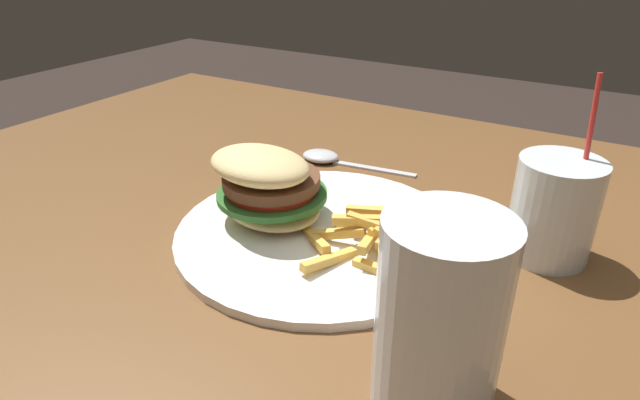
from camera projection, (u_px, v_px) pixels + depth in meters
meal_plate_near at (297, 210)px, 0.59m from camera, size 0.32×0.32×0.10m
beer_glass at (439, 320)px, 0.36m from camera, size 0.09×0.09×0.15m
juice_glass at (553, 213)px, 0.54m from camera, size 0.08×0.08×0.19m
spoon at (325, 157)px, 0.79m from camera, size 0.17×0.05×0.02m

